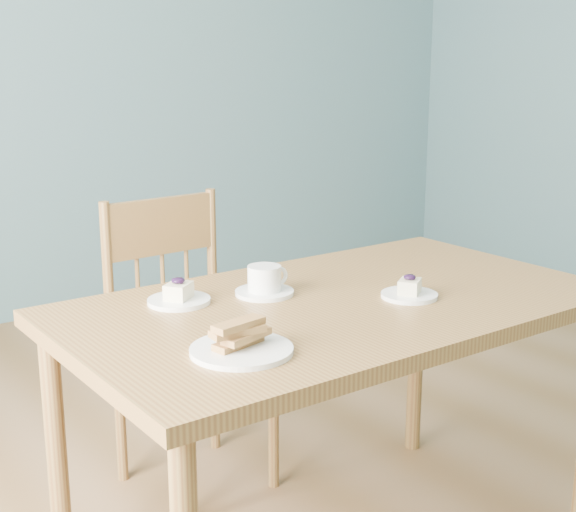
{
  "coord_description": "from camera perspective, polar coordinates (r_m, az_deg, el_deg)",
  "views": [
    {
      "loc": [
        -1.6,
        -1.43,
        1.3
      ],
      "look_at": [
        -0.5,
        0.07,
        0.84
      ],
      "focal_mm": 50.0,
      "sensor_mm": 36.0,
      "label": 1
    }
  ],
  "objects": [
    {
      "name": "biscotti_plate",
      "position": [
        1.62,
        -3.34,
        -6.21
      ],
      "size": [
        0.21,
        0.21,
        0.07
      ],
      "rotation": [
        0.0,
        0.0,
        0.25
      ],
      "color": "white",
      "rests_on": "dining_table"
    },
    {
      "name": "coffee_cup",
      "position": [
        2.01,
        -1.66,
        -1.89
      ],
      "size": [
        0.15,
        0.15,
        0.07
      ],
      "rotation": [
        0.0,
        0.0,
        -0.12
      ],
      "color": "white",
      "rests_on": "dining_table"
    },
    {
      "name": "dining_chair",
      "position": [
        2.48,
        -7.21,
        -6.08
      ],
      "size": [
        0.42,
        0.4,
        0.89
      ],
      "rotation": [
        0.0,
        0.0,
        0.04
      ],
      "color": "olive",
      "rests_on": "ground"
    },
    {
      "name": "dining_table",
      "position": [
        2.0,
        3.51,
        -5.07
      ],
      "size": [
        1.35,
        0.78,
        0.72
      ],
      "rotation": [
        0.0,
        0.0,
        -0.01
      ],
      "color": "olive",
      "rests_on": "ground"
    },
    {
      "name": "room",
      "position": [
        2.15,
        12.26,
        14.93
      ],
      "size": [
        5.01,
        5.01,
        2.71
      ],
      "color": "olive",
      "rests_on": "ground"
    },
    {
      "name": "cheesecake_plate_far",
      "position": [
        1.96,
        -7.77,
        -2.88
      ],
      "size": [
        0.15,
        0.15,
        0.06
      ],
      "rotation": [
        0.0,
        0.0,
        0.62
      ],
      "color": "white",
      "rests_on": "dining_table"
    },
    {
      "name": "cheesecake_plate_near",
      "position": [
        2.01,
        8.63,
        -2.51
      ],
      "size": [
        0.14,
        0.14,
        0.06
      ],
      "rotation": [
        0.0,
        0.0,
        0.59
      ],
      "color": "white",
      "rests_on": "dining_table"
    }
  ]
}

